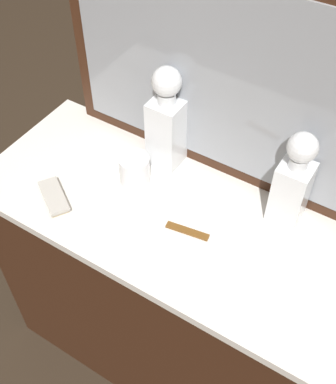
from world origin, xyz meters
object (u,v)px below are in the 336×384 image
crystal_decanter_far_left (167,126)px  crystal_tumbler_left (135,171)px  silver_brush_left (54,197)px  crystal_decanter_center (292,186)px  tortoiseshell_comb (187,231)px

crystal_decanter_far_left → crystal_tumbler_left: crystal_decanter_far_left is taller
crystal_tumbler_left → silver_brush_left: (-0.15, -0.18, -0.03)m
crystal_decanter_far_left → crystal_decanter_center: bearing=-2.0°
crystal_decanter_far_left → tortoiseshell_comb: 0.30m
crystal_decanter_center → crystal_tumbler_left: crystal_decanter_center is taller
crystal_tumbler_left → tortoiseshell_comb: bearing=-20.0°
crystal_decanter_center → crystal_tumbler_left: (-0.41, -0.11, -0.07)m
tortoiseshell_comb → crystal_decanter_center: bearing=44.2°
crystal_decanter_center → silver_brush_left: bearing=-152.7°
tortoiseshell_comb → crystal_decanter_far_left: bearing=133.3°
crystal_decanter_center → crystal_decanter_far_left: bearing=178.0°
crystal_decanter_center → crystal_decanter_far_left: (-0.38, 0.01, 0.01)m
silver_brush_left → crystal_decanter_center: bearing=27.3°
crystal_decanter_far_left → crystal_tumbler_left: size_ratio=3.65×
silver_brush_left → crystal_decanter_far_left: bearing=59.6°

